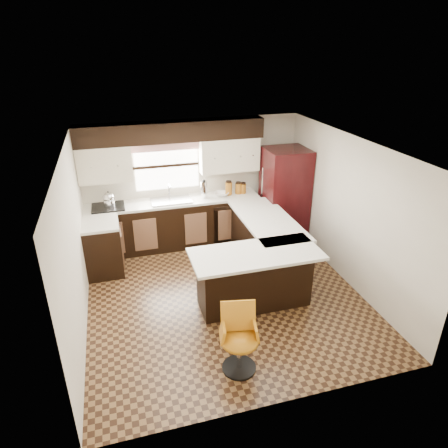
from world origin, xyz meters
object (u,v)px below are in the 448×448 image
object	(u,v)px
peninsula_return	(254,278)
bar_chair	(240,341)
refrigerator	(284,196)
peninsula_long	(263,245)

from	to	relation	value
peninsula_return	bar_chair	bearing A→B (deg)	-117.05
refrigerator	peninsula_long	bearing A→B (deg)	-129.39
peninsula_long	refrigerator	size ratio (longest dim) A/B	1.04
refrigerator	bar_chair	bearing A→B (deg)	-121.50
peninsula_return	bar_chair	size ratio (longest dim) A/B	1.90
peninsula_return	refrigerator	xyz separation A→B (m)	(1.30, 1.92, 0.48)
peninsula_long	refrigerator	xyz separation A→B (m)	(0.78, 0.95, 0.48)
peninsula_return	peninsula_long	bearing A→B (deg)	61.70
refrigerator	bar_chair	xyz separation A→B (m)	(-1.93, -3.15, -0.50)
peninsula_long	peninsula_return	xyz separation A→B (m)	(-0.53, -0.97, 0.00)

